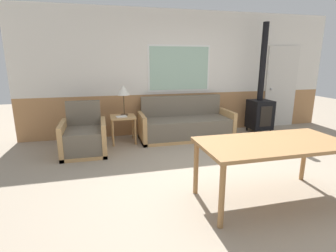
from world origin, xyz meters
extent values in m
plane|color=gray|center=(0.00, 0.00, 0.00)|extent=(16.00, 16.00, 0.00)
cube|color=#AD7A4C|center=(0.00, 2.63, 0.45)|extent=(7.20, 0.06, 0.90)
cube|color=silver|center=(0.00, 2.63, 1.80)|extent=(7.20, 0.06, 1.80)
cube|color=white|center=(-0.15, 2.59, 1.47)|extent=(1.42, 0.01, 1.01)
cube|color=#99BCA8|center=(-0.15, 2.58, 1.47)|extent=(1.34, 0.02, 0.93)
cube|color=tan|center=(-0.15, 2.05, 0.03)|extent=(1.97, 0.80, 0.06)
cube|color=#6B6051|center=(-0.15, 2.03, 0.25)|extent=(1.81, 0.72, 0.38)
cube|color=#6B6051|center=(-0.15, 2.40, 0.66)|extent=(1.81, 0.10, 0.44)
cube|color=tan|center=(-1.10, 2.05, 0.29)|extent=(0.08, 0.80, 0.58)
cube|color=tan|center=(0.79, 2.05, 0.29)|extent=(0.08, 0.80, 0.58)
cube|color=tan|center=(-2.21, 1.59, 0.03)|extent=(0.78, 0.81, 0.06)
cube|color=#6B6051|center=(-2.21, 1.57, 0.26)|extent=(0.62, 0.73, 0.39)
cube|color=#6B6051|center=(-2.21, 1.95, 0.68)|extent=(0.62, 0.10, 0.46)
cube|color=tan|center=(-2.56, 1.59, 0.30)|extent=(0.08, 0.81, 0.59)
cube|color=tan|center=(-1.87, 1.59, 0.30)|extent=(0.08, 0.81, 0.59)
cube|color=tan|center=(-1.47, 2.10, 0.53)|extent=(0.50, 0.50, 0.03)
cylinder|color=tan|center=(-1.69, 1.88, 0.26)|extent=(0.04, 0.04, 0.52)
cylinder|color=tan|center=(-1.26, 1.88, 0.26)|extent=(0.04, 0.04, 0.52)
cylinder|color=tan|center=(-1.69, 2.32, 0.26)|extent=(0.04, 0.04, 0.52)
cylinder|color=tan|center=(-1.26, 2.32, 0.26)|extent=(0.04, 0.04, 0.52)
cylinder|color=#4C3823|center=(-1.44, 2.19, 0.56)|extent=(0.15, 0.15, 0.02)
cylinder|color=#4C3823|center=(-1.44, 2.19, 0.77)|extent=(0.02, 0.02, 0.39)
cone|color=silver|center=(-1.44, 2.19, 1.06)|extent=(0.26, 0.26, 0.19)
cube|color=white|center=(-1.51, 2.03, 0.56)|extent=(0.23, 0.18, 0.02)
cube|color=#9E7042|center=(0.02, -0.63, 0.71)|extent=(1.71, 0.85, 0.04)
cylinder|color=#9E7042|center=(-0.78, -1.00, 0.35)|extent=(0.06, 0.06, 0.69)
cylinder|color=#9E7042|center=(-0.78, -0.27, 0.35)|extent=(0.06, 0.06, 0.69)
cylinder|color=#9E7042|center=(0.82, -0.27, 0.35)|extent=(0.06, 0.06, 0.69)
cylinder|color=black|center=(1.47, 1.92, 0.05)|extent=(0.04, 0.04, 0.10)
cylinder|color=black|center=(1.85, 1.92, 0.05)|extent=(0.04, 0.04, 0.10)
cylinder|color=black|center=(1.47, 2.30, 0.05)|extent=(0.04, 0.04, 0.10)
cylinder|color=black|center=(1.85, 2.30, 0.05)|extent=(0.04, 0.04, 0.10)
cube|color=black|center=(1.66, 2.11, 0.43)|extent=(0.47, 0.48, 0.65)
cube|color=black|center=(1.66, 1.87, 0.43)|extent=(0.28, 0.01, 0.46)
cylinder|color=black|center=(1.66, 2.16, 1.60)|extent=(0.13, 0.13, 1.69)
cube|color=silver|center=(2.50, 2.58, 0.99)|extent=(0.86, 0.04, 1.98)
sphere|color=silver|center=(2.20, 2.54, 0.95)|extent=(0.06, 0.06, 0.06)
camera|label=1|loc=(-1.86, -3.12, 1.65)|focal=28.00mm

